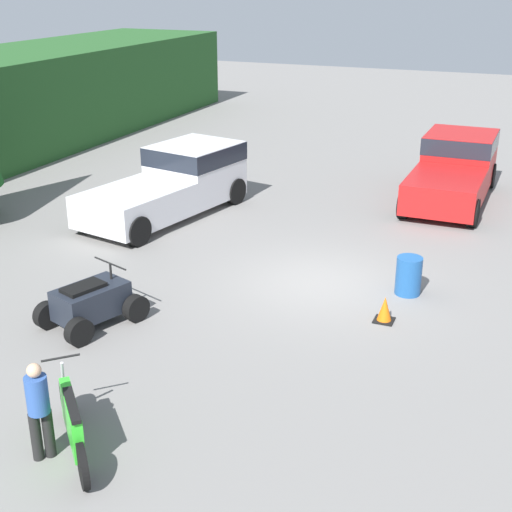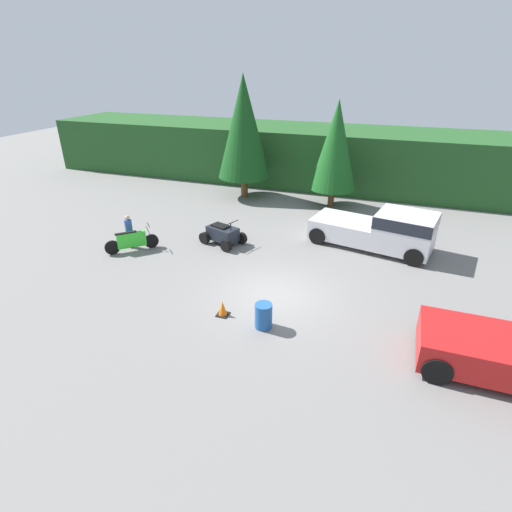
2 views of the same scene
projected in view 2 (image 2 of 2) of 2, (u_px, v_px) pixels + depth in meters
ground_plane at (275, 295)px, 15.16m from camera, size 80.00×80.00×0.00m
hillside_backdrop at (343, 158)px, 27.84m from camera, size 44.00×6.00×3.80m
tree_left at (244, 127)px, 24.18m from camera, size 3.26×3.26×7.41m
tree_mid_left at (336, 146)px, 22.82m from camera, size 2.70×2.70×6.15m
pickup_truck_second at (384, 229)px, 18.44m from camera, size 5.87×3.28×1.91m
dirt_bike at (132, 241)px, 18.48m from camera, size 1.83×1.78×1.18m
quad_atv at (223, 234)px, 19.22m from camera, size 2.31×1.91×1.22m
rider_person at (129, 230)px, 18.67m from camera, size 0.47×0.47×1.61m
traffic_cone at (223, 309)px, 13.89m from camera, size 0.42×0.42×0.55m
steel_barrel at (264, 316)px, 13.18m from camera, size 0.58×0.58×0.88m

